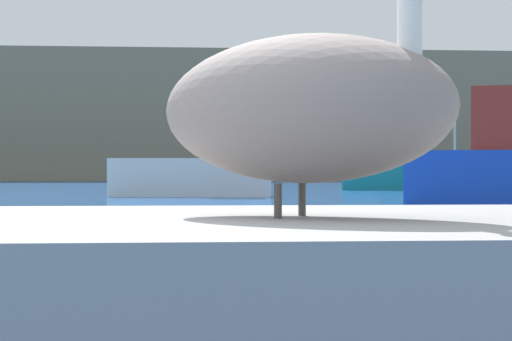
{
  "coord_description": "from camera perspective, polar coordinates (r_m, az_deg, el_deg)",
  "views": [
    {
      "loc": [
        0.66,
        -3.68,
        1.0
      ],
      "look_at": [
        2.73,
        22.01,
        0.92
      ],
      "focal_mm": 64.22,
      "sensor_mm": 36.0,
      "label": 1
    }
  ],
  "objects": [
    {
      "name": "pelican",
      "position": [
        3.5,
        3.17,
        4.0
      ],
      "size": [
        1.45,
        1.16,
        1.0
      ],
      "rotation": [
        0.0,
        0.0,
        -0.56
      ],
      "color": "gray",
      "rests_on": "pier_dock"
    },
    {
      "name": "fishing_boat_teal",
      "position": [
        41.62,
        9.6,
        0.01
      ],
      "size": [
        6.45,
        3.01,
        3.86
      ],
      "rotation": [
        0.0,
        0.0,
        -0.21
      ],
      "color": "teal",
      "rests_on": "ground"
    },
    {
      "name": "hillside_backdrop",
      "position": [
        75.34,
        -5.12,
        3.21
      ],
      "size": [
        140.0,
        13.66,
        9.98
      ],
      "primitive_type": "cube",
      "color": "#7F755B",
      "rests_on": "ground"
    },
    {
      "name": "fishing_boat_white",
      "position": [
        31.7,
        -3.65,
        0.12
      ],
      "size": [
        5.69,
        2.36,
        4.06
      ],
      "rotation": [
        0.0,
        0.0,
        -0.12
      ],
      "color": "white",
      "rests_on": "ground"
    },
    {
      "name": "pier_dock",
      "position": [
        3.55,
        3.03,
        -9.47
      ],
      "size": [
        3.4,
        2.26,
        0.81
      ],
      "primitive_type": "cube",
      "color": "#979797",
      "rests_on": "ground"
    },
    {
      "name": "fishing_boat_blue",
      "position": [
        24.74,
        14.7,
        0.26
      ],
      "size": [
        4.78,
        2.77,
        4.68
      ],
      "rotation": [
        0.0,
        0.0,
        -0.35
      ],
      "color": "blue",
      "rests_on": "ground"
    }
  ]
}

